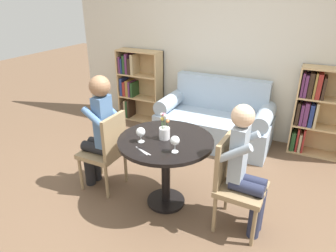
{
  "coord_description": "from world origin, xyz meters",
  "views": [
    {
      "loc": [
        1.16,
        -2.31,
        2.06
      ],
      "look_at": [
        0.0,
        0.05,
        0.87
      ],
      "focal_mm": 32.0,
      "sensor_mm": 36.0,
      "label": 1
    }
  ],
  "objects": [
    {
      "name": "couch",
      "position": [
        0.0,
        1.61,
        0.31
      ],
      "size": [
        1.61,
        0.8,
        0.92
      ],
      "color": "#9EB2C6",
      "rests_on": "ground_plane"
    },
    {
      "name": "person_right",
      "position": [
        0.79,
        -0.02,
        0.65
      ],
      "size": [
        0.43,
        0.35,
        1.23
      ],
      "rotation": [
        0.0,
        0.0,
        1.53
      ],
      "color": "#282D47",
      "rests_on": "ground_plane"
    },
    {
      "name": "ground_plane",
      "position": [
        0.0,
        0.0,
        0.0
      ],
      "size": [
        16.0,
        16.0,
        0.0
      ],
      "primitive_type": "plane",
      "color": "brown"
    },
    {
      "name": "bookshelf_right",
      "position": [
        1.31,
        1.87,
        0.62
      ],
      "size": [
        0.75,
        0.28,
        1.19
      ],
      "color": "tan",
      "rests_on": "ground_plane"
    },
    {
      "name": "chair_right",
      "position": [
        0.7,
        -0.02,
        0.49
      ],
      "size": [
        0.44,
        0.44,
        0.9
      ],
      "rotation": [
        0.0,
        0.0,
        1.53
      ],
      "color": "#937A56",
      "rests_on": "ground_plane"
    },
    {
      "name": "wine_glass_left",
      "position": [
        -0.19,
        -0.15,
        0.85
      ],
      "size": [
        0.09,
        0.09,
        0.15
      ],
      "color": "white",
      "rests_on": "round_table"
    },
    {
      "name": "person_left",
      "position": [
        -0.79,
        -0.03,
        0.71
      ],
      "size": [
        0.42,
        0.34,
        1.31
      ],
      "rotation": [
        0.0,
        0.0,
        -1.58
      ],
      "color": "black",
      "rests_on": "ground_plane"
    },
    {
      "name": "back_wall",
      "position": [
        0.0,
        2.03,
        1.35
      ],
      "size": [
        5.2,
        0.05,
        2.7
      ],
      "color": "beige",
      "rests_on": "ground_plane"
    },
    {
      "name": "chair_left",
      "position": [
        -0.7,
        -0.04,
        0.49
      ],
      "size": [
        0.42,
        0.42,
        0.9
      ],
      "rotation": [
        0.0,
        0.0,
        -1.58
      ],
      "color": "#937A56",
      "rests_on": "ground_plane"
    },
    {
      "name": "wine_glass_right",
      "position": [
        0.18,
        -0.19,
        0.86
      ],
      "size": [
        0.09,
        0.09,
        0.16
      ],
      "color": "white",
      "rests_on": "round_table"
    },
    {
      "name": "knife_left_setting",
      "position": [
        -0.09,
        -0.3,
        0.75
      ],
      "size": [
        0.17,
        0.1,
        0.0
      ],
      "color": "silver",
      "rests_on": "round_table"
    },
    {
      "name": "round_table",
      "position": [
        0.0,
        0.0,
        0.6
      ],
      "size": [
        0.94,
        0.94,
        0.75
      ],
      "color": "black",
      "rests_on": "ground_plane"
    },
    {
      "name": "fork_left_setting",
      "position": [
        -0.07,
        -0.3,
        0.75
      ],
      "size": [
        0.18,
        0.08,
        0.0
      ],
      "color": "silver",
      "rests_on": "round_table"
    },
    {
      "name": "bookshelf_left",
      "position": [
        -1.5,
        1.87,
        0.61
      ],
      "size": [
        0.75,
        0.28,
        1.19
      ],
      "color": "tan",
      "rests_on": "ground_plane"
    },
    {
      "name": "flower_vase",
      "position": [
        -0.02,
        0.01,
        0.84
      ],
      "size": [
        0.11,
        0.11,
        0.27
      ],
      "color": "silver",
      "rests_on": "round_table"
    }
  ]
}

